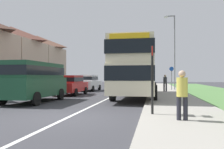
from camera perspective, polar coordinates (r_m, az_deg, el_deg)
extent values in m
plane|color=#38383D|center=(8.53, -10.89, -10.49)|extent=(120.00, 120.00, 0.00)
cube|color=silver|center=(16.19, -0.49, -5.78)|extent=(0.14, 60.00, 0.01)
cube|color=#9E998E|center=(13.95, 15.18, -6.36)|extent=(3.20, 68.00, 0.12)
cube|color=beige|center=(16.50, 6.24, -1.08)|extent=(2.50, 10.51, 1.65)
cube|color=beige|center=(16.56, 6.24, 4.46)|extent=(2.45, 10.30, 1.55)
cube|color=black|center=(16.50, 6.24, 0.06)|extent=(2.52, 10.57, 0.76)
cube|color=black|center=(16.57, 6.24, 4.73)|extent=(2.52, 10.57, 0.72)
cube|color=gold|center=(11.48, 4.32, 9.20)|extent=(2.00, 0.08, 0.44)
cylinder|color=black|center=(19.89, 3.33, -3.38)|extent=(0.30, 1.00, 1.00)
cylinder|color=black|center=(19.74, 10.57, -3.39)|extent=(0.30, 1.00, 1.00)
cylinder|color=black|center=(13.82, 0.17, -4.61)|extent=(0.30, 1.00, 1.00)
cylinder|color=black|center=(13.60, 10.63, -4.66)|extent=(0.30, 1.00, 1.00)
cube|color=#19472D|center=(13.93, -18.84, -2.94)|extent=(1.95, 4.97, 1.06)
cube|color=#19472D|center=(13.92, -18.83, 1.03)|extent=(1.72, 4.57, 0.87)
cube|color=black|center=(13.92, -18.83, 0.85)|extent=(1.75, 4.61, 0.49)
cylinder|color=black|center=(15.77, -19.15, -4.59)|extent=(0.20, 0.72, 0.72)
cylinder|color=black|center=(14.92, -12.73, -4.84)|extent=(0.20, 0.72, 0.72)
cylinder|color=black|center=(13.19, -25.79, -5.35)|extent=(0.20, 0.72, 0.72)
cylinder|color=black|center=(12.16, -18.47, -5.79)|extent=(0.20, 0.72, 0.72)
cube|color=#B21E1E|center=(18.73, -10.35, -3.08)|extent=(1.77, 4.04, 0.71)
cube|color=#B21E1E|center=(18.53, -10.57, -1.12)|extent=(1.56, 2.22, 0.58)
cube|color=black|center=(18.53, -10.57, -1.21)|extent=(1.59, 2.24, 0.32)
cylinder|color=black|center=(20.23, -11.39, -3.89)|extent=(0.20, 0.60, 0.60)
cylinder|color=black|center=(19.65, -6.68, -3.99)|extent=(0.20, 0.60, 0.60)
cylinder|color=black|center=(17.93, -14.37, -4.31)|extent=(0.20, 0.60, 0.60)
cylinder|color=black|center=(17.28, -9.13, -4.46)|extent=(0.20, 0.60, 0.60)
cube|color=silver|center=(24.16, -5.93, -2.47)|extent=(1.74, 4.56, 0.75)
cube|color=silver|center=(23.92, -6.09, -0.85)|extent=(1.54, 2.51, 0.61)
cube|color=black|center=(23.92, -6.09, -0.92)|extent=(1.57, 2.53, 0.34)
cylinder|color=black|center=(25.77, -6.88, -3.18)|extent=(0.20, 0.60, 0.60)
cylinder|color=black|center=(25.31, -3.17, -3.23)|extent=(0.20, 0.60, 0.60)
cylinder|color=black|center=(23.09, -8.97, -3.48)|extent=(0.20, 0.60, 0.60)
cylinder|color=black|center=(22.58, -4.86, -3.55)|extent=(0.20, 0.60, 0.60)
cylinder|color=#23232D|center=(7.48, 16.39, -8.58)|extent=(0.14, 0.14, 0.85)
cylinder|color=#23232D|center=(7.51, 17.93, -8.55)|extent=(0.14, 0.14, 0.85)
cylinder|color=#D1C14C|center=(7.43, 17.15, -3.02)|extent=(0.34, 0.34, 0.60)
sphere|color=tan|center=(7.42, 17.14, 0.14)|extent=(0.22, 0.22, 0.22)
cylinder|color=#23232D|center=(21.65, 12.91, -3.34)|extent=(0.14, 0.14, 0.85)
cylinder|color=#23232D|center=(21.66, 13.44, -3.33)|extent=(0.14, 0.14, 0.85)
cylinder|color=#333338|center=(21.63, 13.17, -1.42)|extent=(0.34, 0.34, 0.60)
sphere|color=tan|center=(21.63, 13.17, -0.33)|extent=(0.22, 0.22, 0.22)
cylinder|color=black|center=(8.39, 10.06, -1.73)|extent=(0.09, 0.09, 2.60)
cube|color=red|center=(8.44, 10.05, 5.76)|extent=(0.04, 0.44, 0.32)
cube|color=black|center=(8.41, 10.06, -0.03)|extent=(0.06, 0.52, 0.68)
cylinder|color=slate|center=(24.23, 14.69, -1.56)|extent=(0.08, 0.08, 2.10)
cylinder|color=blue|center=(24.24, 14.69, 1.40)|extent=(0.44, 0.03, 0.44)
cylinder|color=slate|center=(25.23, 15.41, 5.22)|extent=(0.12, 0.12, 8.02)
cube|color=slate|center=(25.89, 14.36, 13.98)|extent=(0.90, 0.10, 0.10)
cube|color=silver|center=(25.85, 13.34, 13.84)|extent=(0.36, 0.20, 0.14)
cube|color=#C1A88E|center=(29.67, -24.07, 2.09)|extent=(6.72, 5.99, 5.66)
pyramid|color=brown|center=(30.07, -24.04, 9.24)|extent=(6.72, 5.99, 1.83)
cube|color=#C1A88E|center=(34.87, -18.37, 1.68)|extent=(6.72, 5.99, 5.66)
pyramid|color=brown|center=(35.22, -18.35, 7.78)|extent=(6.72, 5.99, 1.83)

